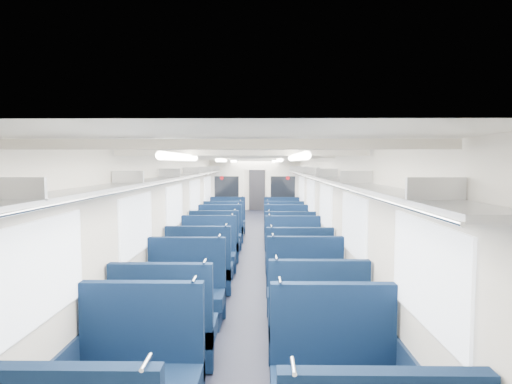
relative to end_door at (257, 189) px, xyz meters
The scene contains 31 objects.
floor 9.00m from the end_door, 90.00° to the right, with size 2.80×18.00×0.01m, color black.
ceiling 9.04m from the end_door, 90.00° to the right, with size 2.80×18.00×0.01m, color silver.
wall_left 9.05m from the end_door, 98.90° to the right, with size 0.02×18.00×2.35m, color beige.
dado_left 9.07m from the end_door, 98.81° to the right, with size 0.03×17.90×0.70m, color #101E35.
wall_right 9.05m from the end_door, 81.10° to the right, with size 0.02×18.00×2.35m, color beige.
dado_right 9.07m from the end_door, 81.19° to the right, with size 0.03×17.90×0.70m, color #101E35.
wall_far 0.19m from the end_door, 90.00° to the left, with size 2.80×0.02×2.35m, color beige.
luggage_rack_left 9.07m from the end_door, 97.73° to the right, with size 0.36×17.40×0.18m.
luggage_rack_right 9.07m from the end_door, 82.27° to the right, with size 0.36×17.40×0.18m.
windows 9.41m from the end_door, 90.00° to the right, with size 2.78×15.60×0.75m.
ceiling_fittings 9.29m from the end_door, 90.00° to the right, with size 2.70×16.06×0.11m.
end_door is the anchor object (origin of this frame).
bulkhead 6.52m from the end_door, 90.00° to the right, with size 2.80×0.10×2.35m.
seat_2 16.01m from the end_door, 92.97° to the right, with size 1.08×0.60×1.20m.
seat_3 16.03m from the end_door, 87.03° to the right, with size 1.08×0.60×1.20m.
seat_4 15.05m from the end_door, 93.16° to the right, with size 1.08×0.60×1.20m.
seat_5 14.88m from the end_door, 86.80° to the right, with size 1.08×0.60×1.20m.
seat_6 13.85m from the end_door, 93.44° to the right, with size 1.08×0.60×1.20m.
seat_7 13.77m from the end_door, 86.54° to the right, with size 1.08×0.60×1.20m.
seat_8 12.55m from the end_door, 93.80° to the right, with size 1.08×0.60×1.20m.
seat_9 12.67m from the end_door, 86.24° to the right, with size 1.08×0.60×1.20m.
seat_10 11.46m from the end_door, 94.16° to the right, with size 1.08×0.60×1.20m.
seat_11 11.50m from the end_door, 85.86° to the right, with size 1.08×0.60×1.20m.
seat_12 10.34m from the end_door, 94.61° to the right, with size 1.08×0.60×1.20m.
seat_13 10.49m from the end_door, 85.45° to the right, with size 1.08×0.60×1.20m.
seat_14 9.31m from the end_door, 95.12° to the right, with size 1.08×0.60×1.20m.
seat_15 9.33m from the end_door, 84.88° to the right, with size 1.08×0.60×1.20m.
seat_16 8.12m from the end_door, 95.89° to the right, with size 1.08×0.60×1.20m.
seat_17 8.08m from the end_door, 84.09° to the right, with size 1.08×0.60×1.20m.
seat_18 6.98m from the end_door, 96.85° to the right, with size 1.08×0.60×1.20m.
seat_19 7.05m from the end_door, 83.21° to the right, with size 1.08×0.60×1.20m.
Camera 1 is at (0.21, -10.39, 2.20)m, focal length 28.89 mm.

